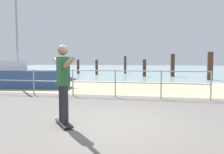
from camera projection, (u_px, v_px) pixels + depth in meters
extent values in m
cube|color=#605B56|center=(108.00, 140.00, 4.06)|extent=(24.00, 10.00, 0.04)
cube|color=tan|center=(142.00, 88.00, 11.87)|extent=(24.00, 6.00, 0.04)
cube|color=#849EA3|center=(155.00, 69.00, 39.21)|extent=(72.00, 50.00, 0.04)
cylinder|color=#9EA0A5|center=(34.00, 82.00, 9.36)|extent=(0.05, 0.05, 1.05)
cylinder|color=#9EA0A5|center=(73.00, 83.00, 9.01)|extent=(0.05, 0.05, 1.05)
cylinder|color=#9EA0A5|center=(115.00, 84.00, 8.67)|extent=(0.05, 0.05, 1.05)
cylinder|color=#9EA0A5|center=(161.00, 85.00, 8.32)|extent=(0.05, 0.05, 1.05)
cylinder|color=#9EA0A5|center=(211.00, 86.00, 7.98)|extent=(0.05, 0.05, 1.05)
cylinder|color=#9EA0A5|center=(73.00, 70.00, 8.98)|extent=(10.18, 0.04, 0.04)
cylinder|color=#9EA0A5|center=(73.00, 82.00, 9.01)|extent=(10.18, 0.04, 0.04)
cube|color=#335184|center=(24.00, 79.00, 11.73)|extent=(4.57, 2.09, 0.90)
cone|color=#335184|center=(67.00, 79.00, 11.64)|extent=(1.21, 0.93, 0.77)
cylinder|color=#9EA0A5|center=(17.00, 34.00, 11.58)|extent=(0.10, 0.10, 3.64)
cube|color=silver|center=(12.00, 65.00, 11.71)|extent=(1.33, 1.08, 0.50)
cube|color=black|center=(64.00, 123.00, 4.91)|extent=(0.65, 0.75, 0.02)
cylinder|color=orange|center=(57.00, 122.00, 5.13)|extent=(0.06, 0.07, 0.06)
cylinder|color=orange|center=(64.00, 121.00, 5.20)|extent=(0.06, 0.07, 0.06)
cylinder|color=orange|center=(64.00, 129.00, 4.63)|extent=(0.06, 0.07, 0.06)
cylinder|color=orange|center=(71.00, 128.00, 4.70)|extent=(0.06, 0.07, 0.06)
cylinder|color=#26262B|center=(62.00, 103.00, 4.99)|extent=(0.14, 0.14, 0.80)
cylinder|color=#26262B|center=(65.00, 105.00, 4.78)|extent=(0.14, 0.14, 0.80)
cube|color=#26592D|center=(63.00, 71.00, 4.83)|extent=(0.38, 0.41, 0.60)
sphere|color=#9E755B|center=(63.00, 50.00, 4.80)|extent=(0.22, 0.22, 0.22)
cylinder|color=#9E755B|center=(58.00, 62.00, 5.22)|extent=(0.41, 0.49, 0.23)
cylinder|color=#9E755B|center=(69.00, 63.00, 4.42)|extent=(0.41, 0.49, 0.23)
cylinder|color=#422D1E|center=(78.00, 67.00, 24.36)|extent=(0.28, 0.28, 1.51)
cylinder|color=#422D1E|center=(97.00, 67.00, 22.62)|extent=(0.26, 0.26, 1.48)
cylinder|color=#422D1E|center=(125.00, 65.00, 25.06)|extent=(0.27, 0.27, 1.87)
cylinder|color=#422D1E|center=(144.00, 68.00, 19.99)|extent=(0.30, 0.30, 1.49)
cylinder|color=#422D1E|center=(173.00, 65.00, 19.86)|extent=(0.35, 0.35, 1.96)
cylinder|color=#422D1E|center=(210.00, 66.00, 16.21)|extent=(0.39, 0.39, 2.01)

